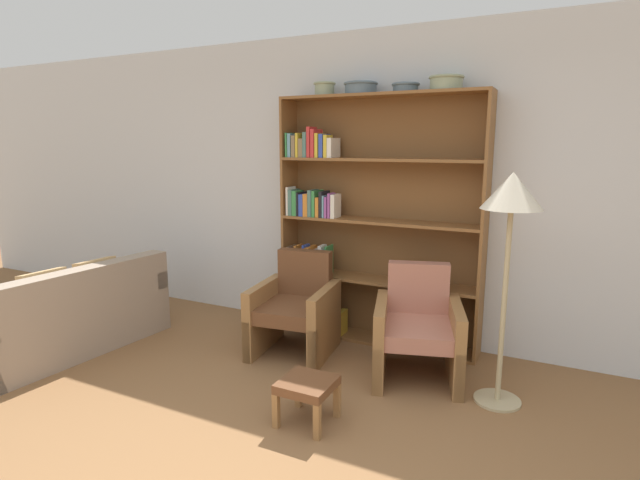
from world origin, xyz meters
name	(u,v)px	position (x,y,z in m)	size (l,w,h in m)	color
wall_back	(404,190)	(0.00, 2.67, 1.38)	(12.00, 0.06, 2.75)	silver
bookshelf	(361,226)	(-0.34, 2.50, 1.05)	(1.82, 0.30, 2.19)	brown
bowl_olive	(325,88)	(-0.69, 2.48, 2.25)	(0.20, 0.20, 0.12)	gray
bowl_sage	(361,88)	(-0.35, 2.48, 2.24)	(0.29, 0.29, 0.10)	slate
bowl_copper	(406,87)	(0.04, 2.48, 2.23)	(0.23, 0.23, 0.07)	slate
bowl_stoneware	(446,82)	(0.37, 2.48, 2.25)	(0.28, 0.28, 0.11)	gray
couch	(66,318)	(-2.52, 1.09, 0.28)	(0.97, 1.72, 0.78)	gray
armchair_leather	(296,309)	(-0.71, 1.96, 0.38)	(0.72, 0.76, 0.85)	olive
armchair_cushioned	(418,329)	(0.36, 1.96, 0.38)	(0.81, 0.84, 0.85)	olive
floor_lamp	(511,206)	(0.98, 1.81, 1.38)	(0.40, 0.40, 1.60)	tan
footstool	(307,388)	(-0.09, 0.99, 0.23)	(0.33, 0.33, 0.29)	olive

